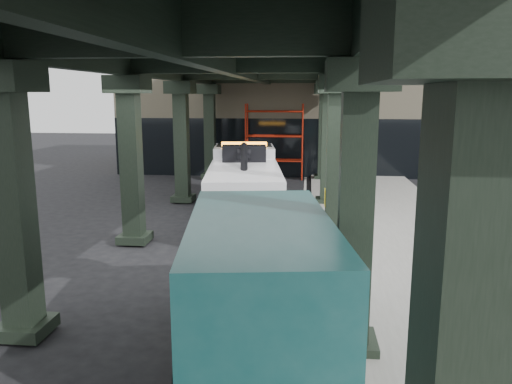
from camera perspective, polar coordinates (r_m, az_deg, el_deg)
The scene contains 8 objects.
ground at distance 13.09m, azimuth -2.30°, elevation -8.86°, with size 90.00×90.00×0.00m, color black.
sidewalk at distance 15.09m, azimuth 16.12°, elevation -6.28°, with size 5.00×40.00×0.15m, color gray.
lane_stripe at distance 14.86m, azimuth 5.36°, elevation -6.43°, with size 0.12×38.00×0.01m, color silver.
viaduct at distance 14.38m, azimuth -2.93°, elevation 15.04°, with size 7.40×32.00×6.40m.
building at distance 32.18m, azimuth 6.42°, elevation 10.15°, with size 22.00×10.00×8.00m, color #C6B793.
scaffolding at distance 26.99m, azimuth 2.13°, elevation 6.03°, with size 3.08×0.88×4.00m.
tow_truck at distance 18.18m, azimuth -1.35°, elevation 1.19°, with size 3.33×8.63×2.76m.
towed_van at distance 8.65m, azimuth 0.38°, elevation -10.01°, with size 3.20×6.43×2.50m.
Camera 1 is at (1.79, -12.18, 4.45)m, focal length 35.00 mm.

